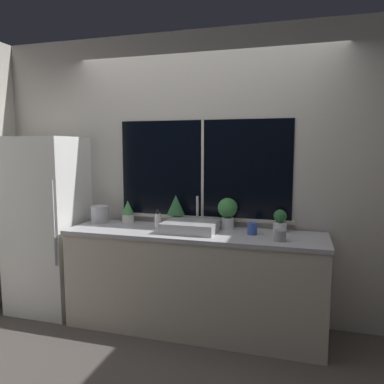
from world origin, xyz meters
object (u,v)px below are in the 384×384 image
Objects in this scene: potted_plant_center_right at (228,211)px; mug_grey at (280,235)px; potted_plant_far_right at (280,221)px; potted_plant_center_left at (176,207)px; potted_plant_far_left at (128,211)px; sink at (191,226)px; kettle at (100,214)px; soap_bottle at (158,221)px; refrigerator at (49,224)px; mug_blue at (252,229)px.

potted_plant_center_right is 0.61m from mug_grey.
potted_plant_far_right is (0.47, 0.00, -0.07)m from potted_plant_center_right.
potted_plant_center_left is 0.97m from potted_plant_far_right.
potted_plant_far_left is at bearing -180.00° from potted_plant_center_left.
sink is at bearing -142.97° from potted_plant_center_right.
potted_plant_center_right is 1.43× the size of potted_plant_far_right.
potted_plant_center_right is (0.28, 0.21, 0.12)m from sink.
potted_plant_center_right reaches higher than mug_grey.
kettle is at bearing -177.04° from potted_plant_far_right.
potted_plant_far_left reaches higher than soap_bottle.
potted_plant_far_right is (0.75, 0.21, 0.05)m from sink.
refrigerator is 3.74× the size of sink.
sink reaches higher than potted_plant_far_left.
potted_plant_far_left is (-0.71, 0.21, 0.06)m from sink.
potted_plant_far_left reaches higher than potted_plant_far_right.
kettle reaches higher than mug_grey.
soap_bottle is 0.96× the size of kettle.
potted_plant_far_right is at bearing 9.68° from soap_bottle.
soap_bottle is 0.65m from kettle.
potted_plant_far_left is 0.75× the size of potted_plant_center_left.
potted_plant_far_left reaches higher than kettle.
potted_plant_far_left is at bearing 163.14° from sink.
potted_plant_center_left is 0.77m from kettle.
sink is 2.56× the size of kettle.
potted_plant_far_left is 2.28× the size of mug_grey.
potted_plant_far_left is at bearing 12.55° from refrigerator.
potted_plant_far_left is at bearing -180.00° from potted_plant_center_right.
refrigerator reaches higher than kettle.
refrigerator is 18.27× the size of mug_grey.
mug_grey is at bearing -35.02° from potted_plant_center_right.
soap_bottle is (-0.32, 0.03, 0.03)m from sink.
potted_plant_center_right is at bearing 0.00° from potted_plant_far_left.
potted_plant_center_left reaches higher than soap_bottle.
mug_blue is (-0.22, -0.18, -0.05)m from potted_plant_far_right.
kettle is (-0.26, -0.09, -0.02)m from potted_plant_far_left.
potted_plant_far_right reaches higher than mug_blue.
potted_plant_center_left is 0.24m from soap_bottle.
mug_blue is at bearing -3.46° from kettle.
mug_grey is 0.95× the size of mug_blue.
mug_blue is at bearing 0.22° from soap_bottle.
mug_grey is at bearing -8.24° from kettle.
refrigerator is 2.26m from potted_plant_far_right.
potted_plant_far_left is 0.28m from kettle.
refrigerator is at bearing -174.38° from potted_plant_center_right.
sink is 1.65× the size of potted_plant_center_right.
potted_plant_far_right is at bearing 93.35° from mug_grey.
soap_bottle is at bearing -179.78° from mug_blue.
sink is 0.98m from kettle.
potted_plant_far_right is 2.06× the size of mug_grey.
soap_bottle is at bearing -25.29° from potted_plant_far_left.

